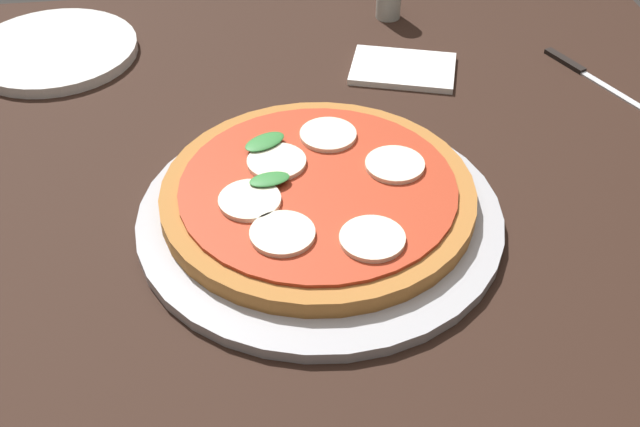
{
  "coord_description": "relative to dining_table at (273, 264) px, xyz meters",
  "views": [
    {
      "loc": [
        0.03,
        0.65,
        1.26
      ],
      "look_at": [
        -0.05,
        0.06,
        0.74
      ],
      "focal_mm": 44.79,
      "sensor_mm": 36.0,
      "label": 1
    }
  ],
  "objects": [
    {
      "name": "dining_table",
      "position": [
        0.0,
        0.0,
        0.0
      ],
      "size": [
        1.13,
        0.96,
        0.73
      ],
      "color": "black",
      "rests_on": "ground_plane"
    },
    {
      "name": "serving_tray",
      "position": [
        -0.05,
        0.06,
        0.11
      ],
      "size": [
        0.36,
        0.36,
        0.01
      ],
      "primitive_type": "cylinder",
      "color": "#B2B2B7",
      "rests_on": "dining_table"
    },
    {
      "name": "pizza",
      "position": [
        -0.05,
        0.04,
        0.13
      ],
      "size": [
        0.31,
        0.31,
        0.03
      ],
      "color": "#B27033",
      "rests_on": "serving_tray"
    },
    {
      "name": "plate_white",
      "position": [
        0.26,
        -0.32,
        0.11
      ],
      "size": [
        0.21,
        0.21,
        0.01
      ],
      "primitive_type": "cylinder",
      "color": "white",
      "rests_on": "dining_table"
    },
    {
      "name": "napkin",
      "position": [
        -0.19,
        -0.22,
        0.11
      ],
      "size": [
        0.15,
        0.12,
        0.01
      ],
      "primitive_type": "cube",
      "rotation": [
        0.0,
        0.0,
        -0.3
      ],
      "color": "white",
      "rests_on": "dining_table"
    },
    {
      "name": "knife",
      "position": [
        -0.41,
        -0.18,
        0.11
      ],
      "size": [
        0.08,
        0.16,
        0.01
      ],
      "color": "black",
      "rests_on": "dining_table"
    }
  ]
}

